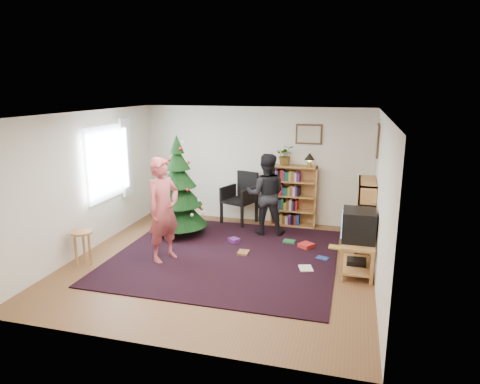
% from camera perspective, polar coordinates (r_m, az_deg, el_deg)
% --- Properties ---
extents(floor, '(5.00, 5.00, 0.00)m').
position_cam_1_polar(floor, '(7.38, -2.57, -9.36)').
color(floor, brown).
rests_on(floor, ground).
extents(ceiling, '(5.00, 5.00, 0.00)m').
position_cam_1_polar(ceiling, '(6.79, -2.80, 10.40)').
color(ceiling, white).
rests_on(ceiling, wall_back).
extents(wall_back, '(5.00, 0.02, 2.50)m').
position_cam_1_polar(wall_back, '(9.34, 1.99, 3.65)').
color(wall_back, silver).
rests_on(wall_back, floor).
extents(wall_front, '(5.00, 0.02, 2.50)m').
position_cam_1_polar(wall_front, '(4.77, -11.90, -6.85)').
color(wall_front, silver).
rests_on(wall_front, floor).
extents(wall_left, '(0.02, 5.00, 2.50)m').
position_cam_1_polar(wall_left, '(8.08, -19.82, 1.20)').
color(wall_left, silver).
rests_on(wall_left, floor).
extents(wall_right, '(0.02, 5.00, 2.50)m').
position_cam_1_polar(wall_right, '(6.68, 18.22, -1.23)').
color(wall_right, silver).
rests_on(wall_right, floor).
extents(rug, '(3.80, 3.60, 0.02)m').
position_cam_1_polar(rug, '(7.64, -1.88, -8.44)').
color(rug, black).
rests_on(rug, floor).
extents(window_pane, '(0.04, 1.20, 1.40)m').
position_cam_1_polar(window_pane, '(8.51, -17.51, 3.70)').
color(window_pane, silver).
rests_on(window_pane, wall_left).
extents(curtain, '(0.06, 0.35, 1.60)m').
position_cam_1_polar(curtain, '(9.08, -14.95, 4.49)').
color(curtain, white).
rests_on(curtain, wall_left).
extents(picture_back, '(0.55, 0.03, 0.42)m').
position_cam_1_polar(picture_back, '(9.03, 9.18, 7.61)').
color(picture_back, '#4C3319').
rests_on(picture_back, wall_back).
extents(picture_right, '(0.03, 0.50, 0.60)m').
position_cam_1_polar(picture_right, '(8.27, 17.85, 6.56)').
color(picture_right, '#4C3319').
rests_on(picture_right, wall_right).
extents(christmas_tree, '(1.11, 1.11, 2.02)m').
position_cam_1_polar(christmas_tree, '(8.52, -8.21, -0.31)').
color(christmas_tree, '#3F2816').
rests_on(christmas_tree, rug).
extents(bookshelf_back, '(0.95, 0.30, 1.30)m').
position_cam_1_polar(bookshelf_back, '(9.15, 7.20, -0.42)').
color(bookshelf_back, '#C38645').
rests_on(bookshelf_back, floor).
extents(bookshelf_right, '(0.30, 0.95, 1.30)m').
position_cam_1_polar(bookshelf_right, '(8.01, 16.36, -2.97)').
color(bookshelf_right, '#C38645').
rests_on(bookshelf_right, floor).
extents(tv_stand, '(0.50, 0.91, 0.55)m').
position_cam_1_polar(tv_stand, '(7.15, 15.33, -7.84)').
color(tv_stand, '#C38645').
rests_on(tv_stand, floor).
extents(crt_tv, '(0.52, 0.56, 0.49)m').
position_cam_1_polar(crt_tv, '(6.99, 15.55, -4.28)').
color(crt_tv, black).
rests_on(crt_tv, tv_stand).
extents(armchair, '(0.78, 0.80, 1.11)m').
position_cam_1_polar(armchair, '(9.36, 0.07, -0.38)').
color(armchair, black).
rests_on(armchair, rug).
extents(stool, '(0.35, 0.35, 0.59)m').
position_cam_1_polar(stool, '(7.60, -20.29, -5.87)').
color(stool, '#C38645').
rests_on(stool, floor).
extents(person_standing, '(0.65, 0.77, 1.79)m').
position_cam_1_polar(person_standing, '(7.30, -10.18, -2.37)').
color(person_standing, '#AB4446').
rests_on(person_standing, rug).
extents(person_by_chair, '(0.89, 0.75, 1.64)m').
position_cam_1_polar(person_by_chair, '(8.53, 3.48, -0.32)').
color(person_by_chair, black).
rests_on(person_by_chair, rug).
extents(potted_plant, '(0.43, 0.38, 0.43)m').
position_cam_1_polar(potted_plant, '(9.01, 6.10, 4.90)').
color(potted_plant, gray).
rests_on(potted_plant, bookshelf_back).
extents(table_lamp, '(0.21, 0.21, 0.28)m').
position_cam_1_polar(table_lamp, '(8.95, 9.26, 4.59)').
color(table_lamp, '#A57F33').
rests_on(table_lamp, bookshelf_back).
extents(floor_clutter, '(2.09, 1.34, 0.08)m').
position_cam_1_polar(floor_clutter, '(7.85, 6.72, -7.66)').
color(floor_clutter, '#A51E19').
rests_on(floor_clutter, rug).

